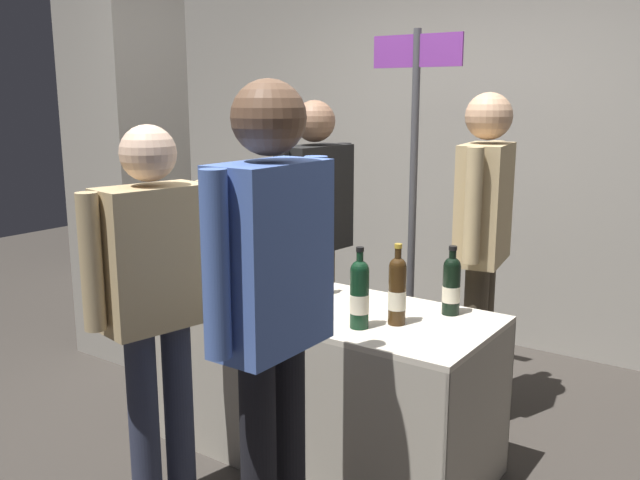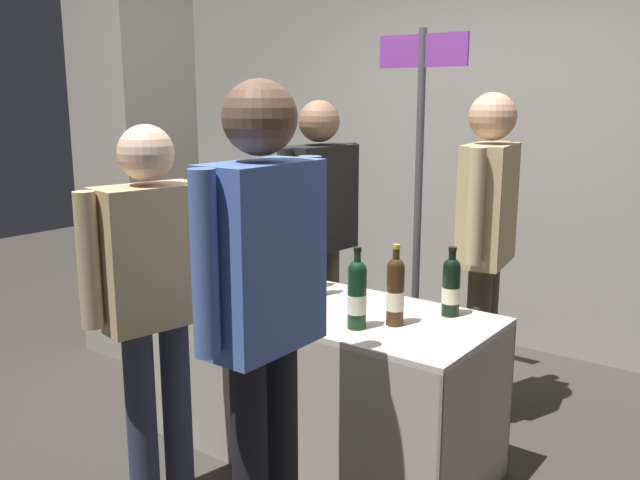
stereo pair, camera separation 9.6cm
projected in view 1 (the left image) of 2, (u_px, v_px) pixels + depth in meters
ground_plane at (320, 451)px, 3.25m from camera, size 12.00×12.00×0.00m
back_partition at (489, 146)px, 4.56m from camera, size 7.73×0.12×2.67m
concrete_pillar at (125, 115)px, 4.28m from camera, size 0.56×0.56×3.09m
tasting_table at (320, 351)px, 3.14m from camera, size 1.59×0.69×0.73m
featured_wine_bottle at (257, 253)px, 3.54m from camera, size 0.07×0.07×0.31m
display_bottle_0 at (307, 258)px, 3.33m from camera, size 0.08×0.08×0.36m
display_bottle_1 at (290, 266)px, 3.25m from camera, size 0.08×0.08×0.30m
display_bottle_2 at (294, 273)px, 3.10m from camera, size 0.07×0.07×0.33m
display_bottle_3 at (317, 265)px, 3.21m from camera, size 0.07×0.07×0.35m
display_bottle_4 at (397, 290)px, 2.80m from camera, size 0.07×0.07×0.34m
display_bottle_5 at (451, 285)px, 2.93m from camera, size 0.08×0.08×0.30m
display_bottle_6 at (225, 267)px, 3.22m from camera, size 0.08×0.08×0.33m
display_bottle_7 at (359, 293)px, 2.76m from camera, size 0.08×0.08×0.34m
display_bottle_8 at (257, 257)px, 3.42m from camera, size 0.08×0.08×0.33m
wine_glass_near_vendor at (197, 268)px, 3.35m from camera, size 0.08×0.08×0.14m
flower_vase at (252, 276)px, 3.14m from camera, size 0.09×0.09×0.40m
brochure_stand at (273, 293)px, 2.99m from camera, size 0.14×0.08×0.17m
vendor_presenter at (315, 220)px, 3.78m from camera, size 0.25×0.60×1.64m
vendor_assistant at (483, 228)px, 3.42m from camera, size 0.27×0.57×1.68m
taster_foreground_right at (155, 289)px, 2.64m from camera, size 0.29×0.57×1.56m
taster_foreground_left at (271, 295)px, 2.19m from camera, size 0.24×0.58×1.72m
booth_signpost at (414, 168)px, 3.85m from camera, size 0.54×0.04×2.02m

